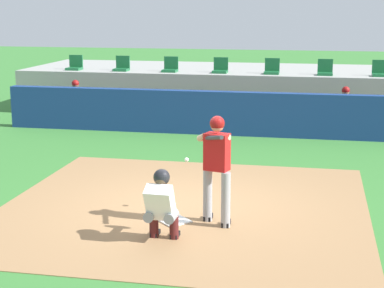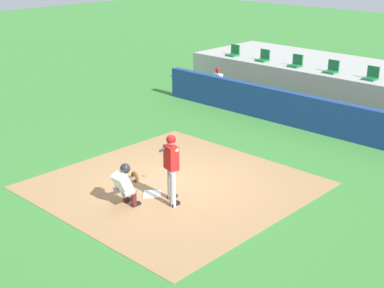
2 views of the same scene
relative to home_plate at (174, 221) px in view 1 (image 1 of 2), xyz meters
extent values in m
plane|color=#387A33|center=(0.00, 0.80, -0.02)|extent=(80.00, 80.00, 0.00)
cube|color=#9E754C|center=(0.00, 0.80, -0.02)|extent=(6.40, 6.40, 0.01)
cube|color=white|center=(0.00, 0.00, 0.00)|extent=(0.62, 0.62, 0.02)
cylinder|color=#99999E|center=(0.53, 0.15, 0.44)|extent=(0.15, 0.15, 0.92)
cylinder|color=#99999E|center=(0.87, -0.09, 0.44)|extent=(0.15, 0.15, 0.92)
cube|color=red|center=(0.70, 0.03, 1.20)|extent=(0.43, 0.33, 0.60)
sphere|color=tan|center=(0.70, 0.03, 1.63)|extent=(0.21, 0.21, 0.21)
sphere|color=maroon|center=(0.70, 0.03, 1.66)|extent=(0.24, 0.24, 0.24)
cylinder|color=tan|center=(0.44, 0.12, 1.41)|extent=(0.22, 0.27, 0.17)
cylinder|color=tan|center=(0.64, 0.12, 1.41)|extent=(0.56, 0.29, 0.18)
cylinder|color=#333338|center=(0.62, -0.13, 1.45)|extent=(0.53, 0.74, 0.24)
cube|color=black|center=(0.53, 0.21, 0.02)|extent=(0.12, 0.26, 0.09)
cube|color=black|center=(0.87, -0.03, 0.02)|extent=(0.12, 0.26, 0.09)
cylinder|color=gray|center=(-0.16, -0.90, 0.40)|extent=(0.17, 0.32, 0.16)
cylinder|color=#4C1919|center=(-0.15, -0.75, 0.19)|extent=(0.14, 0.14, 0.42)
cube|color=black|center=(-0.15, -0.69, 0.02)|extent=(0.12, 0.24, 0.08)
cylinder|color=gray|center=(0.16, -0.91, 0.40)|extent=(0.17, 0.32, 0.16)
cylinder|color=#4C1919|center=(0.17, -0.76, 0.19)|extent=(0.14, 0.14, 0.42)
cube|color=black|center=(0.17, -0.70, 0.02)|extent=(0.12, 0.24, 0.08)
cube|color=white|center=(0.00, -0.95, 0.62)|extent=(0.41, 0.45, 0.57)
cube|color=#2D2D33|center=(0.01, -0.83, 0.62)|extent=(0.39, 0.26, 0.45)
sphere|color=brown|center=(0.01, -0.87, 0.96)|extent=(0.21, 0.21, 0.21)
sphere|color=#232328|center=(0.01, -0.85, 0.98)|extent=(0.25, 0.25, 0.25)
cylinder|color=brown|center=(-0.03, -0.73, 0.62)|extent=(0.11, 0.45, 0.10)
ellipsoid|color=brown|center=(-0.06, -0.50, 0.62)|extent=(0.28, 0.13, 0.30)
sphere|color=white|center=(0.09, 0.56, 0.91)|extent=(0.07, 0.07, 0.07)
cube|color=navy|center=(0.00, 7.30, 0.58)|extent=(13.00, 0.30, 1.20)
cube|color=olive|center=(0.00, 8.30, 0.20)|extent=(11.80, 0.44, 0.45)
cylinder|color=#939399|center=(-5.07, 8.05, 0.47)|extent=(0.15, 0.40, 0.15)
cylinder|color=#939399|center=(-5.07, 7.85, 0.20)|extent=(0.13, 0.13, 0.45)
cube|color=maroon|center=(-5.07, 7.80, 0.02)|extent=(0.11, 0.24, 0.08)
cylinder|color=#939399|center=(-4.81, 8.05, 0.47)|extent=(0.15, 0.40, 0.15)
cylinder|color=#939399|center=(-4.81, 7.85, 0.20)|extent=(0.13, 0.13, 0.45)
cube|color=maroon|center=(-4.81, 7.80, 0.02)|extent=(0.11, 0.24, 0.08)
cube|color=white|center=(-4.94, 8.27, 0.74)|extent=(0.36, 0.22, 0.54)
sphere|color=brown|center=(-4.94, 8.27, 1.13)|extent=(0.20, 0.20, 0.20)
sphere|color=maroon|center=(-4.94, 8.27, 1.17)|extent=(0.22, 0.22, 0.22)
cylinder|color=brown|center=(-5.14, 8.13, 0.63)|extent=(0.09, 0.41, 0.22)
cylinder|color=brown|center=(-4.74, 8.13, 0.63)|extent=(0.09, 0.41, 0.22)
cylinder|color=#939399|center=(2.87, 8.05, 0.47)|extent=(0.15, 0.40, 0.15)
cylinder|color=#939399|center=(2.87, 7.85, 0.20)|extent=(0.13, 0.13, 0.45)
cube|color=maroon|center=(2.87, 7.80, 0.02)|extent=(0.11, 0.24, 0.08)
cylinder|color=#939399|center=(3.13, 8.05, 0.47)|extent=(0.15, 0.40, 0.15)
cylinder|color=#939399|center=(3.13, 7.85, 0.20)|extent=(0.13, 0.13, 0.45)
cube|color=maroon|center=(3.13, 7.80, 0.02)|extent=(0.11, 0.24, 0.08)
cube|color=white|center=(3.00, 8.27, 0.74)|extent=(0.36, 0.22, 0.54)
sphere|color=#996B4C|center=(3.00, 8.27, 1.13)|extent=(0.20, 0.20, 0.20)
sphere|color=maroon|center=(3.00, 8.27, 1.17)|extent=(0.22, 0.22, 0.22)
cylinder|color=#996B4C|center=(2.80, 8.13, 0.63)|extent=(0.09, 0.41, 0.22)
cylinder|color=#996B4C|center=(3.20, 8.13, 0.63)|extent=(0.09, 0.41, 0.22)
cube|color=#9E9E99|center=(0.00, 11.70, 0.68)|extent=(15.00, 4.40, 1.40)
cube|color=#196033|center=(-5.69, 10.10, 1.42)|extent=(0.46, 0.46, 0.08)
cube|color=#196033|center=(-5.69, 10.30, 1.66)|extent=(0.46, 0.06, 0.40)
cube|color=#196033|center=(-4.06, 10.10, 1.42)|extent=(0.46, 0.46, 0.08)
cube|color=#196033|center=(-4.06, 10.30, 1.66)|extent=(0.46, 0.06, 0.40)
cube|color=#196033|center=(-2.44, 10.10, 1.42)|extent=(0.46, 0.46, 0.08)
cube|color=#196033|center=(-2.44, 10.30, 1.66)|extent=(0.46, 0.06, 0.40)
cube|color=#196033|center=(-0.81, 10.10, 1.42)|extent=(0.46, 0.46, 0.08)
cube|color=#196033|center=(-0.81, 10.30, 1.66)|extent=(0.46, 0.06, 0.40)
cube|color=#196033|center=(0.81, 10.10, 1.42)|extent=(0.46, 0.46, 0.08)
cube|color=#196033|center=(0.81, 10.30, 1.66)|extent=(0.46, 0.06, 0.40)
cube|color=#196033|center=(2.44, 10.10, 1.42)|extent=(0.46, 0.46, 0.08)
cube|color=#196033|center=(2.44, 10.30, 1.66)|extent=(0.46, 0.06, 0.40)
cube|color=#196033|center=(4.06, 10.10, 1.42)|extent=(0.46, 0.46, 0.08)
cube|color=#196033|center=(4.06, 10.30, 1.66)|extent=(0.46, 0.06, 0.40)
camera|label=1|loc=(2.23, -9.72, 3.50)|focal=59.36mm
camera|label=2|loc=(9.60, -8.64, 6.12)|focal=51.54mm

